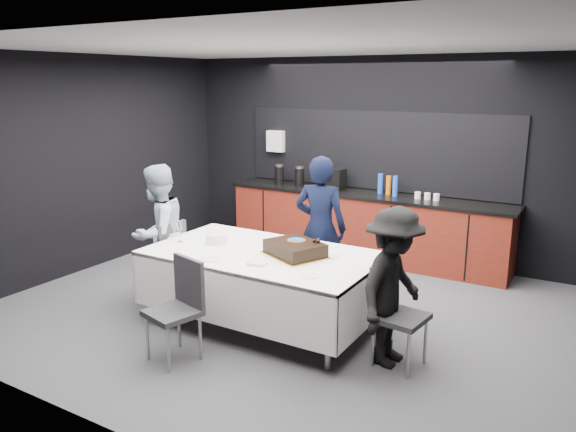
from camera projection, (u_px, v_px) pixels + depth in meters
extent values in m
plane|color=#47474D|center=(283.00, 310.00, 6.19)|extent=(6.00, 6.00, 0.00)
cube|color=white|center=(283.00, 46.00, 5.52)|extent=(6.00, 5.00, 0.04)
cube|color=black|center=(374.00, 158.00, 7.94)|extent=(6.00, 0.04, 2.80)
cube|color=black|center=(90.00, 244.00, 3.77)|extent=(6.00, 0.04, 2.80)
cube|color=black|center=(87.00, 164.00, 7.34)|extent=(0.04, 5.00, 2.80)
cube|color=#5B170E|center=(364.00, 227.00, 7.92)|extent=(4.00, 0.60, 0.90)
cube|color=black|center=(365.00, 194.00, 7.81)|extent=(4.10, 0.64, 0.04)
cube|color=black|center=(374.00, 151.00, 7.90)|extent=(4.00, 0.03, 1.10)
cube|color=white|center=(276.00, 141.00, 8.64)|extent=(0.28, 0.12, 0.32)
cylinder|color=black|center=(279.00, 175.00, 8.46)|extent=(0.14, 0.14, 0.26)
cylinder|color=black|center=(300.00, 177.00, 8.29)|extent=(0.14, 0.14, 0.26)
cube|color=black|center=(333.00, 179.00, 8.01)|extent=(0.32, 0.24, 0.30)
cylinder|color=blue|center=(380.00, 184.00, 7.71)|extent=(0.07, 0.07, 0.28)
cylinder|color=orange|center=(389.00, 185.00, 7.65)|extent=(0.07, 0.07, 0.26)
cylinder|color=blue|center=(395.00, 186.00, 7.53)|extent=(0.07, 0.07, 0.28)
cylinder|color=white|center=(418.00, 195.00, 7.42)|extent=(0.08, 0.08, 0.09)
cylinder|color=white|center=(427.00, 196.00, 7.35)|extent=(0.08, 0.08, 0.09)
cylinder|color=white|center=(436.00, 197.00, 7.29)|extent=(0.08, 0.08, 0.09)
cylinder|color=#99999E|center=(279.00, 166.00, 8.43)|extent=(0.12, 0.12, 0.03)
cylinder|color=#99999E|center=(300.00, 167.00, 8.26)|extent=(0.12, 0.12, 0.03)
cylinder|color=#99999E|center=(157.00, 287.00, 5.84)|extent=(0.06, 0.06, 0.75)
cylinder|color=#99999E|center=(216.00, 261.00, 6.68)|extent=(0.06, 0.06, 0.75)
cylinder|color=#99999E|center=(328.00, 329.00, 4.85)|extent=(0.06, 0.06, 0.75)
cylinder|color=#99999E|center=(373.00, 293.00, 5.68)|extent=(0.06, 0.06, 0.75)
cube|color=white|center=(263.00, 254.00, 5.67)|extent=(2.32, 1.32, 0.04)
cube|color=white|center=(225.00, 299.00, 5.19)|extent=(2.32, 0.02, 0.55)
cube|color=white|center=(295.00, 261.00, 6.28)|extent=(2.32, 0.02, 0.55)
cube|color=white|center=(178.00, 261.00, 6.31)|extent=(0.02, 1.32, 0.55)
cube|color=white|center=(367.00, 301.00, 5.16)|extent=(0.02, 1.32, 0.55)
cube|color=gold|center=(295.00, 255.00, 5.55)|extent=(0.71, 0.66, 0.01)
cube|color=black|center=(295.00, 249.00, 5.53)|extent=(0.66, 0.61, 0.12)
cube|color=black|center=(295.00, 243.00, 5.52)|extent=(0.66, 0.61, 0.01)
cylinder|color=#FF6015|center=(296.00, 240.00, 5.58)|extent=(0.18, 0.18, 0.00)
cylinder|color=blue|center=(296.00, 240.00, 5.57)|extent=(0.15, 0.15, 0.01)
sphere|color=black|center=(317.00, 240.00, 5.52)|extent=(0.04, 0.04, 0.04)
sphere|color=black|center=(317.00, 241.00, 5.48)|extent=(0.04, 0.04, 0.04)
sphere|color=black|center=(313.00, 241.00, 5.50)|extent=(0.04, 0.04, 0.04)
cylinder|color=white|center=(217.00, 238.00, 5.97)|extent=(0.23, 0.23, 0.10)
cylinder|color=white|center=(210.00, 259.00, 5.44)|extent=(0.22, 0.22, 0.01)
cylinder|color=white|center=(331.00, 256.00, 5.52)|extent=(0.18, 0.18, 0.01)
cylinder|color=white|center=(309.00, 275.00, 4.98)|extent=(0.18, 0.18, 0.01)
cylinder|color=white|center=(297.00, 243.00, 5.97)|extent=(0.20, 0.20, 0.01)
cube|color=white|center=(257.00, 264.00, 5.27)|extent=(0.18, 0.12, 0.03)
cylinder|color=white|center=(180.00, 242.00, 6.02)|extent=(0.06, 0.06, 0.00)
cylinder|color=white|center=(180.00, 236.00, 6.01)|extent=(0.01, 0.01, 0.12)
cylinder|color=white|center=(179.00, 226.00, 5.98)|extent=(0.05, 0.05, 0.10)
cube|color=#2B2B30|center=(161.00, 261.00, 6.44)|extent=(0.44, 0.44, 0.05)
cube|color=#2B2B30|center=(172.00, 243.00, 6.28)|extent=(0.06, 0.42, 0.45)
cylinder|color=#99999E|center=(163.00, 273.00, 6.72)|extent=(0.03, 0.03, 0.44)
cylinder|color=#99999E|center=(141.00, 281.00, 6.44)|extent=(0.03, 0.03, 0.44)
cylinder|color=#99999E|center=(184.00, 278.00, 6.54)|extent=(0.03, 0.03, 0.44)
cylinder|color=#99999E|center=(162.00, 287.00, 6.26)|extent=(0.03, 0.03, 0.44)
cube|color=#2B2B30|center=(400.00, 317.00, 4.91)|extent=(0.47, 0.47, 0.05)
cube|color=#2B2B30|center=(382.00, 286.00, 4.96)|extent=(0.09, 0.42, 0.45)
cylinder|color=#99999E|center=(408.00, 354.00, 4.73)|extent=(0.03, 0.03, 0.44)
cylinder|color=#99999E|center=(425.00, 340.00, 4.99)|extent=(0.03, 0.03, 0.44)
cylinder|color=#99999E|center=(373.00, 343.00, 4.93)|extent=(0.03, 0.03, 0.44)
cylinder|color=#99999E|center=(391.00, 330.00, 5.19)|extent=(0.03, 0.03, 0.44)
cube|color=#2B2B30|center=(173.00, 313.00, 5.00)|extent=(0.51, 0.51, 0.05)
cube|color=#2B2B30|center=(189.00, 281.00, 5.07)|extent=(0.42, 0.14, 0.45)
cylinder|color=#99999E|center=(147.00, 337.00, 5.06)|extent=(0.03, 0.03, 0.44)
cylinder|color=#99999E|center=(168.00, 349.00, 4.82)|extent=(0.03, 0.03, 0.44)
cylinder|color=#99999E|center=(179.00, 325.00, 5.29)|extent=(0.03, 0.03, 0.44)
cylinder|color=#99999E|center=(200.00, 337.00, 5.06)|extent=(0.03, 0.03, 0.44)
imported|color=black|center=(320.00, 228.00, 6.39)|extent=(0.66, 0.49, 1.66)
imported|color=#A1B4CA|center=(158.00, 233.00, 6.35)|extent=(0.64, 0.79, 1.56)
imported|color=black|center=(393.00, 287.00, 4.89)|extent=(0.60, 0.96, 1.43)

